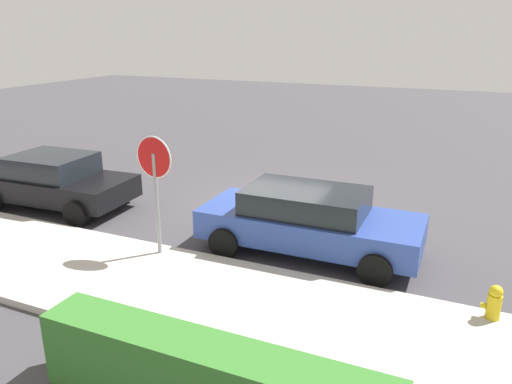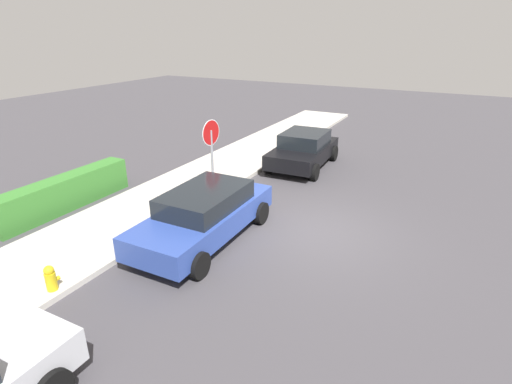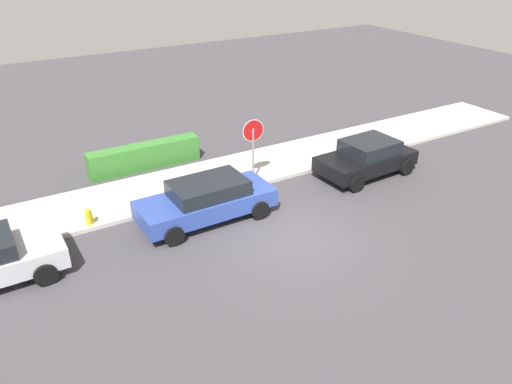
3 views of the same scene
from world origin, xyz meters
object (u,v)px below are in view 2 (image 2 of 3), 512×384
(parked_car_blue, at_px, (205,214))
(fire_hydrant, at_px, (51,281))
(stop_sign, at_px, (211,144))
(parked_car_black, at_px, (303,149))

(parked_car_blue, height_order, fire_hydrant, parked_car_blue)
(stop_sign, bearing_deg, fire_hydrant, -179.11)
(stop_sign, distance_m, parked_car_blue, 3.26)
(stop_sign, height_order, parked_car_blue, stop_sign)
(parked_car_black, bearing_deg, fire_hydrant, 172.15)
(parked_car_black, bearing_deg, parked_car_blue, 179.88)
(fire_hydrant, bearing_deg, parked_car_blue, -21.99)
(stop_sign, relative_size, fire_hydrant, 3.60)
(parked_car_blue, height_order, parked_car_black, parked_car_black)
(parked_car_blue, xyz_separation_m, parked_car_black, (6.94, -0.01, -0.01))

